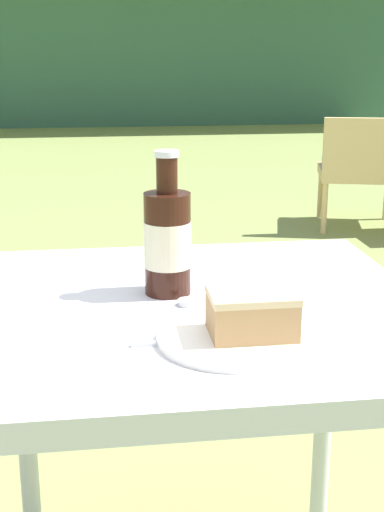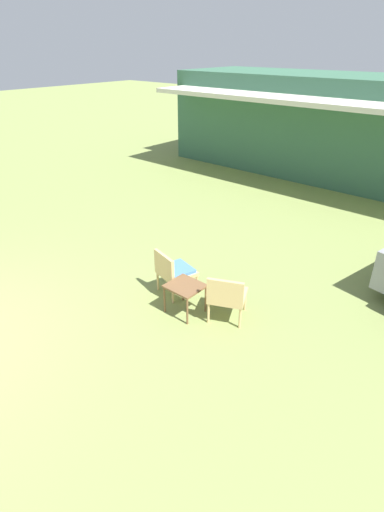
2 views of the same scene
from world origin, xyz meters
name	(u,v)px [view 2 (image 2 of 2)]	position (x,y,z in m)	size (l,w,h in m)	color
cabin_building	(338,126)	(0.60, 11.22, 1.39)	(9.77, 4.30, 2.75)	#38664C
wicker_chair_cushioned	(174,270)	(1.53, 3.30, 0.41)	(0.61, 0.61, 0.73)	tan
wicker_chair_plain	(227,295)	(2.56, 3.28, 0.41)	(0.67, 0.67, 0.73)	tan
garden_side_table	(185,289)	(1.99, 3.04, 0.40)	(0.49, 0.46, 0.46)	brown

